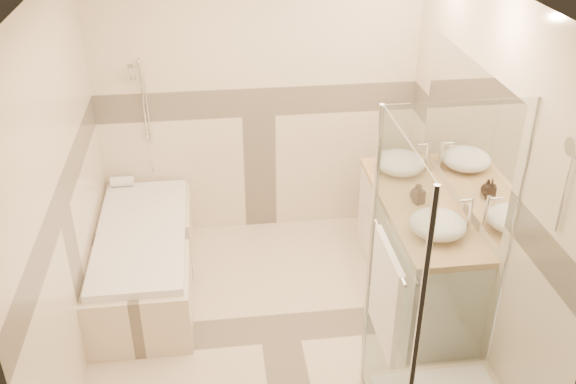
{
  "coord_description": "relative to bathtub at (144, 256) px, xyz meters",
  "views": [
    {
      "loc": [
        -0.41,
        -3.73,
        3.32
      ],
      "look_at": [
        0.1,
        0.25,
        1.05
      ],
      "focal_mm": 40.0,
      "sensor_mm": 36.0,
      "label": 1
    }
  ],
  "objects": [
    {
      "name": "room",
      "position": [
        1.08,
        -0.64,
        0.95
      ],
      "size": [
        2.82,
        3.02,
        2.52
      ],
      "color": "beige",
      "rests_on": "ground"
    },
    {
      "name": "bathtub",
      "position": [
        0.0,
        0.0,
        0.0
      ],
      "size": [
        0.75,
        1.7,
        0.56
      ],
      "color": "beige",
      "rests_on": "ground"
    },
    {
      "name": "vanity",
      "position": [
        2.15,
        -0.35,
        0.12
      ],
      "size": [
        0.58,
        1.62,
        0.85
      ],
      "color": "silver",
      "rests_on": "ground"
    },
    {
      "name": "shower_enclosure",
      "position": [
        1.86,
        -1.62,
        0.2
      ],
      "size": [
        0.96,
        0.93,
        2.04
      ],
      "color": "beige",
      "rests_on": "ground"
    },
    {
      "name": "vessel_sink_near",
      "position": [
        2.13,
        0.17,
        0.62
      ],
      "size": [
        0.41,
        0.41,
        0.16
      ],
      "primitive_type": "ellipsoid",
      "color": "white",
      "rests_on": "vanity"
    },
    {
      "name": "vessel_sink_far",
      "position": [
        2.13,
        -0.77,
        0.62
      ],
      "size": [
        0.4,
        0.4,
        0.16
      ],
      "primitive_type": "ellipsoid",
      "color": "white",
      "rests_on": "vanity"
    },
    {
      "name": "faucet_near",
      "position": [
        2.35,
        0.17,
        0.69
      ],
      "size": [
        0.11,
        0.03,
        0.26
      ],
      "color": "silver",
      "rests_on": "vanity"
    },
    {
      "name": "faucet_far",
      "position": [
        2.35,
        -0.77,
        0.7
      ],
      "size": [
        0.11,
        0.03,
        0.28
      ],
      "color": "silver",
      "rests_on": "vanity"
    },
    {
      "name": "amenity_bottle_a",
      "position": [
        2.13,
        -0.34,
        0.62
      ],
      "size": [
        0.09,
        0.09,
        0.16
      ],
      "primitive_type": "imported",
      "rotation": [
        0.0,
        0.0,
        0.29
      ],
      "color": "black",
      "rests_on": "vanity"
    },
    {
      "name": "amenity_bottle_b",
      "position": [
        2.13,
        -0.28,
        0.61
      ],
      "size": [
        0.11,
        0.11,
        0.13
      ],
      "primitive_type": "imported",
      "rotation": [
        0.0,
        0.0,
        0.1
      ],
      "color": "black",
      "rests_on": "vanity"
    },
    {
      "name": "folded_towels",
      "position": [
        2.13,
        0.32,
        0.58
      ],
      "size": [
        0.2,
        0.27,
        0.08
      ],
      "primitive_type": "cube",
      "rotation": [
        0.0,
        0.0,
        0.25
      ],
      "color": "white",
      "rests_on": "vanity"
    },
    {
      "name": "rolled_towel",
      "position": [
        -0.21,
        0.75,
        0.3
      ],
      "size": [
        0.2,
        0.09,
        0.09
      ],
      "primitive_type": "cylinder",
      "rotation": [
        0.0,
        1.57,
        0.0
      ],
      "color": "white",
      "rests_on": "bathtub"
    }
  ]
}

